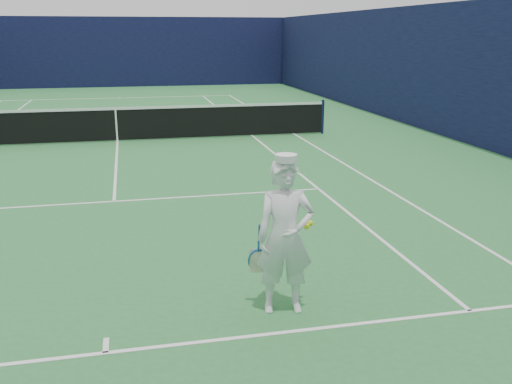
# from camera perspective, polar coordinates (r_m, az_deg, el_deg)

# --- Properties ---
(ground) EXTENTS (80.00, 80.00, 0.00)m
(ground) POSITION_cam_1_polar(r_m,az_deg,el_deg) (17.48, -13.68, 4.94)
(ground) COLOR #2C7538
(ground) RESTS_ON ground
(court_markings) EXTENTS (11.03, 23.83, 0.01)m
(court_markings) POSITION_cam_1_polar(r_m,az_deg,el_deg) (17.48, -13.68, 4.95)
(court_markings) COLOR white
(court_markings) RESTS_ON ground
(windscreen_fence) EXTENTS (20.12, 36.12, 4.00)m
(windscreen_fence) POSITION_cam_1_polar(r_m,az_deg,el_deg) (17.24, -14.12, 11.48)
(windscreen_fence) COLOR black
(windscreen_fence) RESTS_ON ground
(tennis_net) EXTENTS (12.88, 0.09, 1.07)m
(tennis_net) POSITION_cam_1_polar(r_m,az_deg,el_deg) (17.39, -13.80, 6.73)
(tennis_net) COLOR #141E4C
(tennis_net) RESTS_ON ground
(tennis_player) EXTENTS (0.76, 0.57, 1.85)m
(tennis_player) POSITION_cam_1_polar(r_m,az_deg,el_deg) (6.45, 2.91, -4.49)
(tennis_player) COLOR white
(tennis_player) RESTS_ON ground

